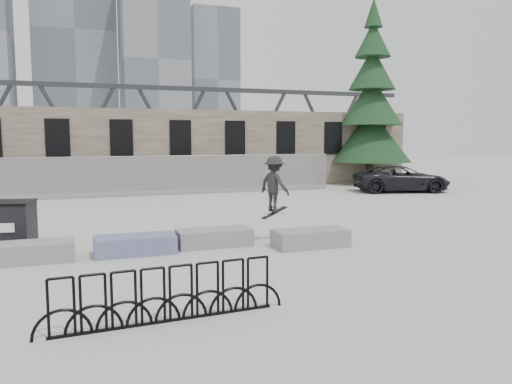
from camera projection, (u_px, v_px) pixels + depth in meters
ground at (172, 250)px, 13.11m from camera, size 120.00×120.00×0.00m
stone_wall at (120, 150)px, 28.06m from camera, size 36.00×2.58×4.50m
chainlink_fence at (127, 176)px, 24.70m from camera, size 22.06×0.06×2.02m
planter_far_left at (30, 251)px, 11.81m from camera, size 2.00×0.90×0.47m
planter_center_left at (135, 244)px, 12.63m from camera, size 2.00×0.90×0.47m
planter_center_right at (214, 237)px, 13.55m from camera, size 2.00×0.90×0.47m
planter_offset at (311, 237)px, 13.45m from camera, size 2.00×0.90×0.47m
bike_rack at (167, 295)px, 7.94m from camera, size 4.03×0.32×0.90m
spruce_tree at (371, 109)px, 31.30m from camera, size 5.06×5.06×11.50m
skyline_towers at (80, 46)px, 98.32m from camera, size 58.00×28.00×48.00m
truss_bridge at (173, 128)px, 67.49m from camera, size 70.00×3.00×9.80m
suv at (402, 179)px, 27.04m from camera, size 5.50×3.55×1.41m
skateboarder at (274, 184)px, 14.14m from camera, size 0.97×1.17×1.77m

